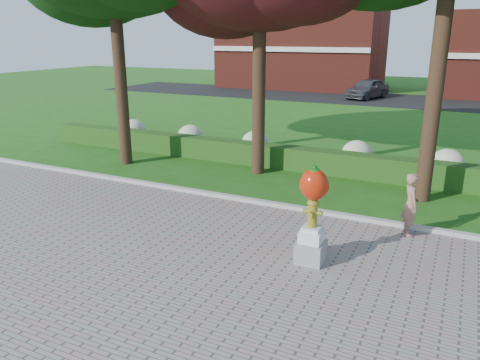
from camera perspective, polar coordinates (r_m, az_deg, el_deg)
The scene contains 10 objects.
ground at distance 10.63m, azimuth -1.06°, elevation -8.62°, with size 100.00×100.00×0.00m, color #235715.
walkway at distance 7.79m, azimuth -15.38°, elevation -19.81°, with size 40.00×14.00×0.04m, color gray.
curb at distance 13.13m, azimuth 4.89°, elevation -3.15°, with size 40.00×0.18×0.15m, color #ADADA5.
lawn_hedge at distance 16.67m, azimuth 9.91°, elevation 2.25°, with size 24.00×0.70×0.80m, color #184915.
hydrangea_row at distance 17.43m, azimuth 12.67°, elevation 3.26°, with size 20.10×1.10×0.99m.
street at distance 37.07m, azimuth 19.23°, elevation 9.13°, with size 50.00×8.00×0.02m, color black.
building_left at distance 44.89m, azimuth 7.56°, elevation 15.65°, with size 14.00×8.00×7.00m, color maroon.
hydrant_sculpture at distance 9.73m, azimuth 8.84°, elevation -3.94°, with size 0.61×0.57×2.11m.
woman at distance 11.79m, azimuth 20.08°, elevation -2.82°, with size 0.56×0.37×1.53m, color #9E6C5A.
parked_car at distance 37.43m, azimuth 15.25°, elevation 10.73°, with size 1.78×4.41×1.50m, color #44484C.
Camera 1 is at (4.36, -8.52, 4.64)m, focal length 35.00 mm.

